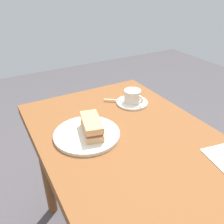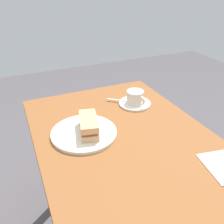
{
  "view_description": "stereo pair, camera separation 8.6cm",
  "coord_description": "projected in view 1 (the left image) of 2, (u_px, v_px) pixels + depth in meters",
  "views": [
    {
      "loc": [
        -0.62,
        0.44,
        1.31
      ],
      "look_at": [
        0.19,
        -0.01,
        0.78
      ],
      "focal_mm": 38.14,
      "sensor_mm": 36.0,
      "label": 1
    },
    {
      "loc": [
        -0.66,
        0.36,
        1.31
      ],
      "look_at": [
        0.19,
        -0.01,
        0.78
      ],
      "focal_mm": 38.14,
      "sensor_mm": 36.0,
      "label": 2
    }
  ],
  "objects": [
    {
      "name": "spoon",
      "position": [
        117.0,
        100.0,
        1.21
      ],
      "size": [
        0.07,
        0.08,
        0.01
      ],
      "color": "silver",
      "rests_on": "coffee_saucer"
    },
    {
      "name": "sandwich_front",
      "position": [
        92.0,
        126.0,
        0.94
      ],
      "size": [
        0.16,
        0.1,
        0.06
      ],
      "color": "tan",
      "rests_on": "sandwich_plate"
    },
    {
      "name": "dining_table",
      "position": [
        132.0,
        159.0,
        0.99
      ],
      "size": [
        1.03,
        0.69,
        0.75
      ],
      "color": "brown",
      "rests_on": "ground_plane"
    },
    {
      "name": "sandwich_plate",
      "position": [
        87.0,
        134.0,
        0.96
      ],
      "size": [
        0.27,
        0.27,
        0.01
      ],
      "primitive_type": "cylinder",
      "color": "silver",
      "rests_on": "dining_table"
    },
    {
      "name": "coffee_saucer",
      "position": [
        132.0,
        102.0,
        1.2
      ],
      "size": [
        0.16,
        0.16,
        0.01
      ],
      "primitive_type": "cylinder",
      "color": "silver",
      "rests_on": "dining_table"
    },
    {
      "name": "coffee_cup",
      "position": [
        133.0,
        96.0,
        1.18
      ],
      "size": [
        0.11,
        0.08,
        0.06
      ],
      "color": "silver",
      "rests_on": "coffee_saucer"
    }
  ]
}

